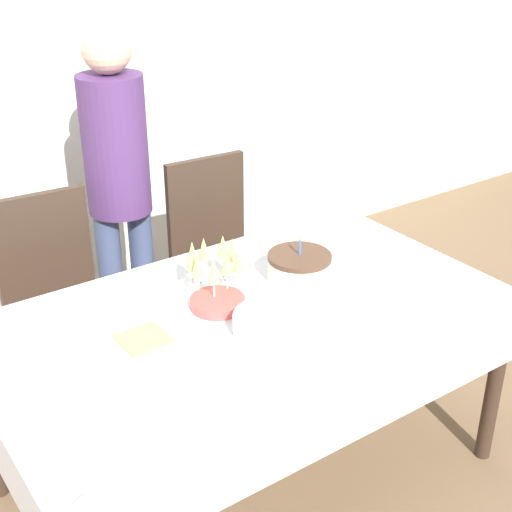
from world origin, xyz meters
The scene contains 13 objects.
ground_plane centered at (0.00, 0.00, 0.00)m, with size 12.00×12.00×0.00m, color brown.
wall_back centered at (0.00, 1.65, 1.35)m, with size 8.00×0.05×2.70m.
dining_table centered at (0.00, 0.00, 0.62)m, with size 1.80×1.05×0.72m.
dining_chair_far_left centered at (-0.39, 0.85, 0.51)m, with size 0.45×0.45×0.94m.
dining_chair_far_right centered at (0.40, 0.85, 0.51)m, with size 0.44×0.44×0.94m.
birthday_cake centered at (0.29, 0.09, 0.78)m, with size 0.24×0.24×0.18m.
champagne_tray centered at (-0.02, 0.20, 0.82)m, with size 0.28×0.28×0.18m.
plate_stack_main centered at (0.00, -0.15, 0.76)m, with size 0.27×0.27×0.06m.
plate_stack_dessert centered at (-0.07, 0.09, 0.74)m, with size 0.19×0.19×0.03m.
cake_knife centered at (0.25, -0.14, 0.73)m, with size 0.30×0.07×0.00m.
fork_pile centered at (-0.42, -0.12, 0.73)m, with size 0.17×0.08×0.02m.
napkin_pile centered at (-0.38, 0.05, 0.73)m, with size 0.15×0.15×0.01m.
person_standing centered at (0.00, 1.01, 0.94)m, with size 0.28×0.28×1.57m.
Camera 1 is at (-1.19, -1.75, 1.99)m, focal length 50.00 mm.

